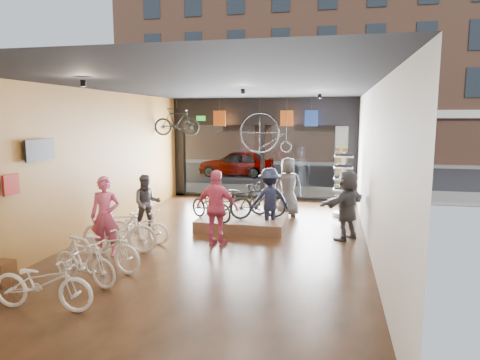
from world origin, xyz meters
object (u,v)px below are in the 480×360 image
(floor_bike_3, at_px, (119,231))
(display_bike_left, at_px, (211,205))
(box_truck, at_px, (359,155))
(floor_bike_2, at_px, (103,247))
(display_bike_mid, at_px, (258,201))
(sunglasses_rack, at_px, (343,184))
(customer_0, at_px, (105,216))
(customer_2, at_px, (217,208))
(floor_bike_0, at_px, (43,283))
(penny_farthing, at_px, (268,134))
(hung_bike, at_px, (177,122))
(floor_bike_4, at_px, (139,226))
(customer_5, at_px, (347,205))
(display_bike_right, at_px, (241,197))
(display_platform, at_px, (243,222))
(customer_1, at_px, (147,203))
(customer_4, at_px, (288,187))
(customer_3, at_px, (269,199))
(floor_bike_1, at_px, (84,261))
(street_car, at_px, (236,163))

(floor_bike_3, height_order, display_bike_left, display_bike_left)
(box_truck, height_order, floor_bike_2, box_truck)
(display_bike_mid, xyz_separation_m, sunglasses_rack, (2.30, 2.24, 0.22))
(customer_0, distance_m, customer_2, 2.57)
(box_truck, relative_size, floor_bike_0, 3.84)
(floor_bike_0, relative_size, penny_farthing, 0.97)
(hung_bike, bearing_deg, floor_bike_4, 176.07)
(display_bike_left, xyz_separation_m, customer_5, (3.59, -0.07, 0.18))
(box_truck, height_order, display_bike_right, box_truck)
(display_bike_right, relative_size, customer_2, 0.96)
(display_platform, bearing_deg, floor_bike_2, -117.36)
(floor_bike_4, bearing_deg, box_truck, -24.85)
(floor_bike_4, relative_size, customer_1, 1.02)
(box_truck, distance_m, floor_bike_2, 14.66)
(customer_4, xyz_separation_m, sunglasses_rack, (1.68, 0.45, 0.08))
(display_bike_right, relative_size, hung_bike, 1.12)
(floor_bike_3, bearing_deg, hung_bike, -1.76)
(sunglasses_rack, xyz_separation_m, hung_bike, (-5.71, 0.59, 1.92))
(customer_4, bearing_deg, display_bike_mid, 58.40)
(customer_0, xyz_separation_m, customer_3, (3.24, 2.93, -0.04))
(display_bike_mid, height_order, display_bike_right, display_bike_mid)
(customer_5, bearing_deg, penny_farthing, -109.82)
(floor_bike_1, relative_size, display_platform, 0.63)
(street_car, relative_size, display_bike_right, 2.27)
(display_platform, relative_size, display_bike_right, 1.36)
(box_truck, relative_size, customer_2, 3.61)
(customer_5, bearing_deg, customer_0, -27.77)
(display_bike_left, relative_size, customer_1, 1.02)
(customer_1, bearing_deg, customer_5, -23.88)
(customer_0, distance_m, customer_3, 4.37)
(display_bike_left, height_order, customer_1, customer_1)
(floor_bike_2, xyz_separation_m, sunglasses_rack, (4.80, 6.10, 0.53))
(customer_2, distance_m, penny_farthing, 5.49)
(floor_bike_2, xyz_separation_m, display_bike_right, (1.87, 4.46, 0.28))
(floor_bike_3, relative_size, sunglasses_rack, 0.87)
(floor_bike_0, height_order, floor_bike_4, floor_bike_0)
(display_platform, xyz_separation_m, customer_4, (1.08, 1.70, 0.78))
(floor_bike_0, distance_m, display_platform, 6.17)
(floor_bike_0, bearing_deg, street_car, -1.31)
(customer_0, bearing_deg, display_bike_left, 44.47)
(customer_3, distance_m, penny_farthing, 4.00)
(floor_bike_3, height_order, hung_bike, hung_bike)
(floor_bike_1, height_order, display_bike_mid, display_bike_mid)
(floor_bike_1, bearing_deg, floor_bike_0, -168.97)
(customer_1, xyz_separation_m, sunglasses_rack, (5.22, 3.09, 0.23))
(customer_0, relative_size, customer_5, 1.01)
(customer_2, distance_m, customer_3, 1.93)
(display_platform, xyz_separation_m, penny_farthing, (0.16, 3.46, 2.35))
(customer_1, height_order, customer_3, customer_3)
(floor_bike_0, relative_size, customer_3, 1.00)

